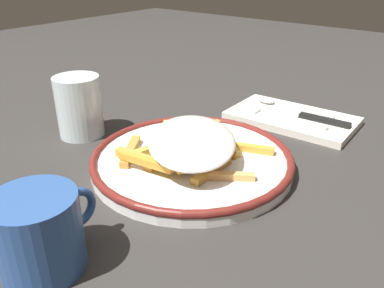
# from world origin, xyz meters

# --- Properties ---
(ground_plane) EXTENTS (2.60, 2.60, 0.00)m
(ground_plane) POSITION_xyz_m (0.00, 0.00, 0.00)
(ground_plane) COLOR #2F2D2B
(plate) EXTENTS (0.29, 0.29, 0.02)m
(plate) POSITION_xyz_m (0.00, 0.00, 0.01)
(plate) COLOR white
(plate) RESTS_ON ground_plane
(fries_heap) EXTENTS (0.21, 0.21, 0.04)m
(fries_heap) POSITION_xyz_m (-0.01, -0.00, 0.04)
(fries_heap) COLOR gold
(fries_heap) RESTS_ON plate
(napkin) EXTENTS (0.14, 0.23, 0.01)m
(napkin) POSITION_xyz_m (0.25, -0.04, 0.01)
(napkin) COLOR silver
(napkin) RESTS_ON ground_plane
(fork) EXTENTS (0.02, 0.18, 0.00)m
(fork) POSITION_xyz_m (0.22, -0.03, 0.02)
(fork) COLOR silver
(fork) RESTS_ON napkin
(knife) EXTENTS (0.03, 0.21, 0.01)m
(knife) POSITION_xyz_m (0.25, -0.06, 0.02)
(knife) COLOR black
(knife) RESTS_ON napkin
(spoon) EXTENTS (0.02, 0.15, 0.01)m
(spoon) POSITION_xyz_m (0.28, -0.00, 0.02)
(spoon) COLOR silver
(spoon) RESTS_ON napkin
(water_glass) EXTENTS (0.08, 0.08, 0.10)m
(water_glass) POSITION_xyz_m (-0.03, 0.22, 0.05)
(water_glass) COLOR silver
(water_glass) RESTS_ON ground_plane
(coffee_mug) EXTENTS (0.11, 0.08, 0.08)m
(coffee_mug) POSITION_xyz_m (-0.25, -0.01, 0.04)
(coffee_mug) COLOR #2F5495
(coffee_mug) RESTS_ON ground_plane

